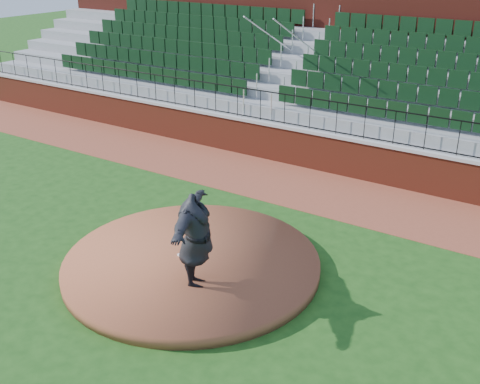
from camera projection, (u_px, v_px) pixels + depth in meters
name	position (u px, v px, depth m)	size (l,w,h in m)	color
ground	(204.00, 266.00, 13.10)	(90.00, 90.00, 0.00)	#1B4814
warning_track	(311.00, 188.00, 17.24)	(34.00, 3.20, 0.01)	brown
field_wall	(334.00, 154.00, 18.23)	(34.00, 0.35, 1.20)	maroon
wall_cap	(335.00, 135.00, 17.97)	(34.00, 0.45, 0.10)	#B7B7B7
wall_railing	(337.00, 118.00, 17.75)	(34.00, 0.05, 1.00)	black
seating_stands	(371.00, 85.00, 19.64)	(34.00, 5.10, 4.60)	gray
concourse_wall	(399.00, 59.00, 21.62)	(34.00, 0.50, 5.50)	maroon
pitchers_mound	(192.00, 263.00, 12.97)	(5.78, 5.78, 0.25)	brown
pitching_rubber	(188.00, 259.00, 12.87)	(0.61, 0.15, 0.04)	white
pitcher	(195.00, 240.00, 11.54)	(2.54, 0.69, 2.07)	black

